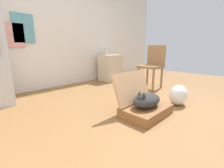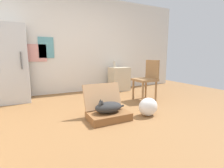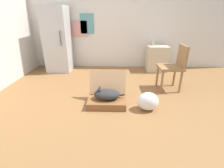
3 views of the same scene
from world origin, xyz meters
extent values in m
plane|color=olive|center=(0.00, 0.00, 0.00)|extent=(7.68, 7.68, 0.00)
cube|color=silver|center=(0.00, 2.26, 1.30)|extent=(6.40, 0.12, 2.60)
cube|color=#5697A0|center=(-0.86, 2.19, 1.20)|extent=(0.36, 0.02, 0.51)
cube|color=#DC9188|center=(-1.07, 2.19, 1.07)|extent=(0.43, 0.02, 0.42)
cube|color=brown|center=(-0.19, -0.07, 0.06)|extent=(0.64, 0.44, 0.12)
cube|color=tan|center=(-0.19, 0.17, 0.33)|extent=(0.64, 0.19, 0.42)
ellipsoid|color=#2D2D2D|center=(-0.19, -0.07, 0.20)|extent=(0.44, 0.28, 0.17)
sphere|color=#2D2D2D|center=(-0.31, -0.07, 0.24)|extent=(0.11, 0.11, 0.11)
cone|color=#2D2D2D|center=(-0.31, -0.10, 0.32)|extent=(0.05, 0.05, 0.05)
cone|color=#2D2D2D|center=(-0.31, -0.04, 0.32)|extent=(0.05, 0.05, 0.05)
cylinder|color=#2D2D2D|center=(0.01, -0.03, 0.16)|extent=(0.20, 0.03, 0.07)
ellipsoid|color=white|center=(0.48, -0.20, 0.15)|extent=(0.34, 0.25, 0.31)
cube|color=beige|center=(1.05, 1.85, 0.34)|extent=(0.53, 0.43, 0.67)
cylinder|color=#B7AD99|center=(0.92, 1.89, 0.76)|extent=(0.07, 0.07, 0.17)
cylinder|color=olive|center=(0.84, 0.79, 0.22)|extent=(0.04, 0.04, 0.45)
cylinder|color=olive|center=(0.85, 0.45, 0.22)|extent=(0.04, 0.04, 0.45)
cylinder|color=olive|center=(1.21, 0.81, 0.22)|extent=(0.04, 0.04, 0.45)
cylinder|color=olive|center=(1.22, 0.46, 0.22)|extent=(0.04, 0.04, 0.45)
cube|color=olive|center=(1.03, 0.63, 0.47)|extent=(0.47, 0.45, 0.05)
cube|color=olive|center=(1.24, 0.64, 0.70)|extent=(0.05, 0.41, 0.41)
camera|label=1|loc=(-1.81, -1.05, 0.85)|focal=24.52mm
camera|label=2|loc=(-1.24, -2.32, 1.00)|focal=26.38mm
camera|label=3|loc=(-0.03, -2.53, 1.45)|focal=26.28mm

